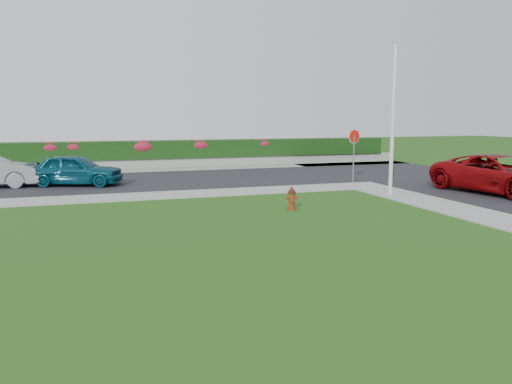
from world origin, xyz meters
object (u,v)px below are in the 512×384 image
object	(u,v)px
fire_hydrant	(292,199)
sedan_teal	(75,170)
stop_sign	(354,143)
suv_red	(500,174)
utility_pole	(393,122)

from	to	relation	value
fire_hydrant	sedan_teal	bearing A→B (deg)	141.15
stop_sign	fire_hydrant	bearing A→B (deg)	-124.61
fire_hydrant	suv_red	bearing A→B (deg)	14.67
sedan_teal	utility_pole	distance (m)	14.47
suv_red	sedan_teal	xyz separation A→B (m)	(-16.98, 8.21, -0.07)
utility_pole	suv_red	bearing A→B (deg)	-15.04
utility_pole	stop_sign	bearing A→B (deg)	83.50
fire_hydrant	stop_sign	size ratio (longest dim) A/B	0.30
sedan_teal	stop_sign	world-z (taller)	stop_sign
fire_hydrant	sedan_teal	distance (m)	11.44
sedan_teal	suv_red	bearing A→B (deg)	-96.96
suv_red	utility_pole	xyz separation A→B (m)	(-4.51, 1.21, 2.18)
suv_red	sedan_teal	bearing A→B (deg)	145.80
utility_pole	sedan_teal	bearing A→B (deg)	150.70
sedan_teal	stop_sign	size ratio (longest dim) A/B	1.64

